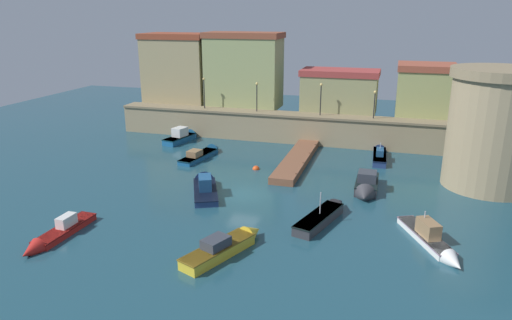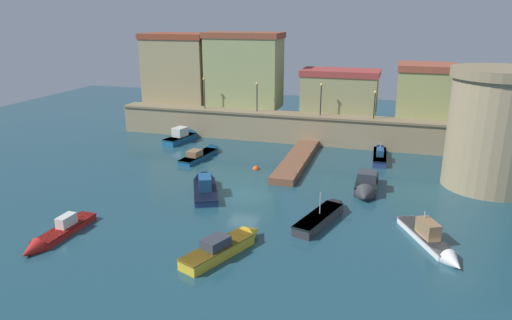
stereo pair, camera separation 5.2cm
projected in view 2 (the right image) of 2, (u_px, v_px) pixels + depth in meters
name	position (u px, v px, depth m)	size (l,w,h in m)	color
ground_plane	(243.00, 194.00, 39.63)	(99.43, 99.43, 0.00)	#1E4756
quay_wall	(290.00, 127.00, 55.37)	(42.56, 2.73, 3.38)	#9E8966
old_town_backdrop	(267.00, 76.00, 58.27)	(38.28, 6.19, 9.19)	tan
fortress_tower	(495.00, 129.00, 39.94)	(8.28, 8.28, 10.31)	#9E8966
pier_dock	(297.00, 160.00, 47.70)	(2.27, 13.75, 0.70)	brown
quay_lamp_0	(204.00, 88.00, 57.07)	(0.32, 0.32, 3.73)	black
quay_lamp_1	(257.00, 92.00, 55.29)	(0.32, 0.32, 3.45)	black
quay_lamp_2	(321.00, 94.00, 53.20)	(0.32, 0.32, 3.65)	black
quay_lamp_3	(375.00, 100.00, 51.67)	(0.32, 0.32, 3.09)	black
moored_boat_0	(324.00, 214.00, 34.69)	(3.32, 7.12, 2.69)	#333338
moored_boat_1	(380.00, 154.00, 49.41)	(1.54, 6.99, 2.21)	navy
moored_boat_2	(227.00, 245.00, 30.04)	(3.94, 6.89, 1.66)	gold
moored_boat_3	(204.00, 153.00, 50.01)	(2.56, 7.12, 1.56)	#195689
moored_boat_4	(184.00, 136.00, 56.04)	(2.80, 5.90, 2.15)	#195689
moored_boat_5	(205.00, 185.00, 40.44)	(4.53, 7.04, 2.24)	navy
moored_boat_6	(55.00, 235.00, 31.69)	(1.45, 6.61, 1.60)	red
moored_boat_7	(366.00, 186.00, 39.86)	(1.86, 5.78, 2.11)	#333338
moored_boat_8	(432.00, 241.00, 30.65)	(4.22, 6.97, 2.31)	white
mooring_buoy_0	(256.00, 169.00, 45.97)	(0.69, 0.69, 0.69)	#EA4C19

